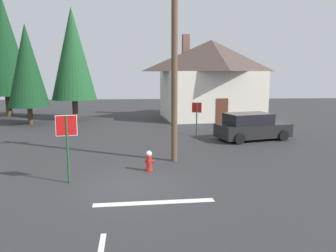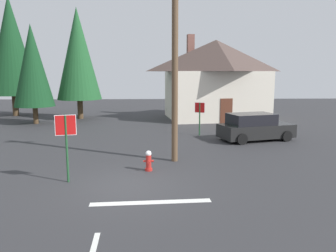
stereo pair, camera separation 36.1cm
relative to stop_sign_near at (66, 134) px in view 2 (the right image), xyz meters
name	(u,v)px [view 2 (the right image)]	position (x,y,z in m)	size (l,w,h in m)	color
ground_plane	(128,185)	(2.21, -0.33, -1.85)	(80.00, 80.00, 0.10)	#2D2D30
lane_stop_bar	(151,202)	(3.09, -2.07, -1.79)	(3.78, 0.30, 0.01)	silver
stop_sign_near	(66,134)	(0.00, 0.00, 0.00)	(0.73, 0.19, 2.51)	#1E4C28
fire_hydrant	(149,161)	(2.94, 1.32, -1.38)	(0.43, 0.36, 0.85)	#AD231E
utility_pole	(175,67)	(4.10, 2.82, 2.47)	(1.60, 0.28, 8.18)	brown
stop_sign_far	(200,112)	(6.07, 9.04, -0.29)	(0.61, 0.28, 2.14)	#1E4C28
house	(215,78)	(8.51, 17.24, 1.76)	(9.46, 7.73, 7.39)	silver
parked_car	(255,127)	(9.17, 7.42, -1.02)	(4.73, 2.99, 1.61)	black
pine_tree_tall_left	(32,66)	(-6.32, 14.46, 2.76)	(3.10, 3.10, 7.75)	#4C3823
pine_tree_mid_left	(11,46)	(-10.03, 19.62, 4.67)	(4.39, 4.39, 10.99)	#4C3823
pine_tree_short_left	(78,54)	(-3.46, 17.41, 3.83)	(3.82, 3.82, 9.56)	#4C3823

